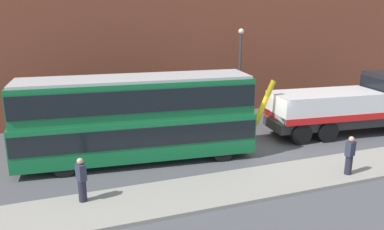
# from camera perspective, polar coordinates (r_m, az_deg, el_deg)

# --- Properties ---
(ground_plane) EXTENTS (120.00, 120.00, 0.00)m
(ground_plane) POSITION_cam_1_polar(r_m,az_deg,el_deg) (21.12, 9.85, -4.38)
(ground_plane) COLOR #4C4C51
(near_kerb) EXTENTS (60.00, 2.80, 0.15)m
(near_kerb) POSITION_cam_1_polar(r_m,az_deg,el_deg) (17.86, 16.61, -8.35)
(near_kerb) COLOR gray
(near_kerb) RESTS_ON ground_plane
(recovery_tow_truck) EXTENTS (10.23, 3.51, 3.67)m
(recovery_tow_truck) POSITION_cam_1_polar(r_m,az_deg,el_deg) (24.20, 22.42, 1.56)
(recovery_tow_truck) COLOR #2D2D2D
(recovery_tow_truck) RESTS_ON ground_plane
(double_decker_bus) EXTENTS (11.20, 3.63, 4.06)m
(double_decker_bus) POSITION_cam_1_polar(r_m,az_deg,el_deg) (18.29, -8.12, -0.09)
(double_decker_bus) COLOR #146B38
(double_decker_bus) RESTS_ON ground_plane
(pedestrian_onlooker) EXTENTS (0.39, 0.47, 1.71)m
(pedestrian_onlooker) POSITION_cam_1_polar(r_m,az_deg,el_deg) (14.98, -15.91, -9.22)
(pedestrian_onlooker) COLOR #232333
(pedestrian_onlooker) RESTS_ON near_kerb
(pedestrian_bystander) EXTENTS (0.46, 0.37, 1.71)m
(pedestrian_bystander) POSITION_cam_1_polar(r_m,az_deg,el_deg) (17.97, 22.14, -5.58)
(pedestrian_bystander) COLOR #232333
(pedestrian_bystander) RESTS_ON near_kerb
(street_lamp) EXTENTS (0.36, 0.36, 5.83)m
(street_lamp) POSITION_cam_1_polar(r_m,az_deg,el_deg) (25.56, 7.07, 7.21)
(street_lamp) COLOR #38383D
(street_lamp) RESTS_ON ground_plane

